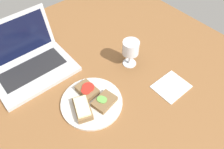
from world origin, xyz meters
TOP-DOWN VIEW (x-y plane):
  - wooden_table at (0.00, 0.00)cm, footprint 140.00×140.00cm
  - plate at (-11.61, -5.14)cm, footprint 25.51×25.51cm
  - sandwich_with_cucumber at (-8.02, -9.02)cm, footprint 10.51×8.36cm
  - sandwich_with_tomato at (-10.02, -0.04)cm, footprint 6.98×9.44cm
  - sandwich_with_cheese at (-16.83, -6.33)cm, footprint 9.47×12.41cm
  - wine_glass at (15.77, 1.37)cm, footprint 7.58×7.58cm
  - laptop at (-22.06, 28.33)cm, footprint 35.70×27.32cm
  - napkin at (20.17, -20.85)cm, footprint 14.65×12.17cm

SIDE VIEW (x-z plane):
  - wooden_table at x=0.00cm, z-range 0.00..3.00cm
  - napkin at x=20.17cm, z-range 3.00..3.40cm
  - plate at x=-11.61cm, z-range 3.00..4.12cm
  - sandwich_with_cucumber at x=-8.02cm, z-range 3.97..6.46cm
  - sandwich_with_tomato at x=-10.02cm, z-range 4.06..6.90cm
  - sandwich_with_cheese at x=-16.83cm, z-range 4.02..7.36cm
  - laptop at x=-22.06cm, z-range -3.99..18.65cm
  - wine_glass at x=15.77cm, z-range 5.90..19.37cm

